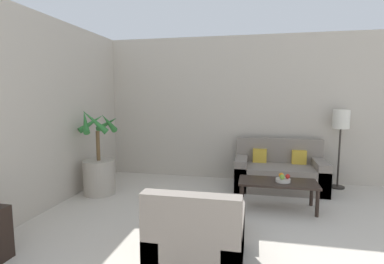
# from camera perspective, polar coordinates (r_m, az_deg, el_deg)

# --- Properties ---
(wall_back) EXTENTS (8.28, 0.06, 2.70)m
(wall_back) POSITION_cam_1_polar(r_m,az_deg,el_deg) (5.76, 17.09, 4.17)
(wall_back) COLOR #BCB2A3
(wall_back) RESTS_ON ground_plane
(potted_palm) EXTENTS (0.66, 0.65, 1.40)m
(potted_palm) POSITION_cam_1_polar(r_m,az_deg,el_deg) (5.13, -17.29, -6.74)
(potted_palm) COLOR #ADA393
(potted_palm) RESTS_ON ground_plane
(sofa_loveseat) EXTENTS (1.49, 0.81, 0.84)m
(sofa_loveseat) POSITION_cam_1_polar(r_m,az_deg,el_deg) (5.43, 16.28, -7.40)
(sofa_loveseat) COLOR gray
(sofa_loveseat) RESTS_ON ground_plane
(floor_lamp) EXTENTS (0.27, 0.27, 1.36)m
(floor_lamp) POSITION_cam_1_polar(r_m,az_deg,el_deg) (5.69, 26.49, 1.33)
(floor_lamp) COLOR #2D2823
(floor_lamp) RESTS_ON ground_plane
(coffee_table) EXTENTS (1.08, 0.51, 0.39)m
(coffee_table) POSITION_cam_1_polar(r_m,az_deg,el_deg) (4.47, 16.00, -9.64)
(coffee_table) COLOR black
(coffee_table) RESTS_ON ground_plane
(fruit_bowl) EXTENTS (0.20, 0.20, 0.05)m
(fruit_bowl) POSITION_cam_1_polar(r_m,az_deg,el_deg) (4.44, 16.94, -8.79)
(fruit_bowl) COLOR beige
(fruit_bowl) RESTS_ON coffee_table
(apple_red) EXTENTS (0.06, 0.06, 0.06)m
(apple_red) POSITION_cam_1_polar(r_m,az_deg,el_deg) (4.44, 17.76, -8.05)
(apple_red) COLOR red
(apple_red) RESTS_ON fruit_bowl
(apple_green) EXTENTS (0.07, 0.07, 0.07)m
(apple_green) POSITION_cam_1_polar(r_m,az_deg,el_deg) (4.38, 16.80, -8.18)
(apple_green) COLOR olive
(apple_green) RESTS_ON fruit_bowl
(orange_fruit) EXTENTS (0.07, 0.07, 0.07)m
(orange_fruit) POSITION_cam_1_polar(r_m,az_deg,el_deg) (4.46, 16.64, -7.90)
(orange_fruit) COLOR orange
(orange_fruit) RESTS_ON fruit_bowl
(armchair) EXTENTS (0.83, 0.87, 0.81)m
(armchair) POSITION_cam_1_polar(r_m,az_deg,el_deg) (2.96, 1.10, -19.92)
(armchair) COLOR gray
(armchair) RESTS_ON ground_plane
(ottoman) EXTENTS (0.63, 0.46, 0.34)m
(ottoman) POSITION_cam_1_polar(r_m,az_deg,el_deg) (3.73, 4.75, -15.57)
(ottoman) COLOR gray
(ottoman) RESTS_ON ground_plane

